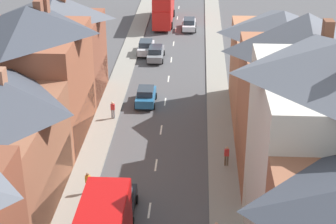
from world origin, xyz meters
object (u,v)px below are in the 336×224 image
car_parked_right_a (146,96)px  car_mid_white (121,203)px  pedestrian_mid_right (88,182)px  double_decker_bus_mid_street (164,3)px  car_parked_right_b (146,47)px  pedestrian_far_right (113,109)px  car_parked_left_a (189,24)px  car_near_blue (156,53)px  pedestrian_far_left (227,155)px

car_parked_right_a → car_mid_white: car_mid_white is taller
pedestrian_mid_right → double_decker_bus_mid_street: bearing=86.6°
car_mid_white → car_parked_right_b: (-1.30, 32.44, -0.01)m
car_parked_right_b → pedestrian_far_right: pedestrian_far_right is taller
car_parked_right_a → car_mid_white: 17.93m
car_parked_right_a → car_mid_white: size_ratio=0.96×
car_parked_right_a → car_parked_right_b: car_parked_right_a is taller
car_parked_left_a → car_mid_white: 42.81m
car_parked_right_a → double_decker_bus_mid_street: bearing=90.0°
car_near_blue → pedestrian_far_left: bearing=-73.4°
double_decker_bus_mid_street → car_parked_right_b: 13.65m
car_parked_right_a → pedestrian_mid_right: (-2.61, -15.70, 0.19)m
car_mid_white → pedestrian_far_right: pedestrian_far_right is taller
car_parked_right_a → pedestrian_mid_right: bearing=-99.4°
car_mid_white → car_parked_right_b: size_ratio=1.00×
car_mid_white → pedestrian_far_left: size_ratio=2.52×
car_parked_left_a → car_parked_right_b: car_parked_right_b is taller
double_decker_bus_mid_street → car_parked_right_a: 28.02m
double_decker_bus_mid_street → car_near_blue: double_decker_bus_mid_street is taller
double_decker_bus_mid_street → car_parked_left_a: double_decker_bus_mid_street is taller
car_parked_left_a → pedestrian_mid_right: bearing=-98.7°
pedestrian_mid_right → pedestrian_far_left: 10.68m
car_near_blue → pedestrian_far_right: size_ratio=2.85×
car_near_blue → pedestrian_mid_right: 28.43m
pedestrian_mid_right → car_parked_right_b: bearing=87.5°
car_near_blue → car_parked_right_a: 12.61m
double_decker_bus_mid_street → pedestrian_far_right: size_ratio=6.71×
car_parked_right_b → pedestrian_far_right: 18.14m
car_near_blue → car_parked_left_a: (3.60, 12.12, -0.01)m
car_near_blue → pedestrian_far_left: pedestrian_far_left is taller
car_parked_left_a → pedestrian_far_left: pedestrian_far_left is taller
car_parked_left_a → car_parked_right_a: size_ratio=1.13×
double_decker_bus_mid_street → pedestrian_mid_right: (-2.60, -43.65, -1.78)m
car_near_blue → car_mid_white: (0.00, -30.54, 0.04)m
double_decker_bus_mid_street → car_parked_right_b: (-1.29, -13.45, -1.97)m
double_decker_bus_mid_street → car_parked_left_a: size_ratio=2.45×
car_parked_right_b → pedestrian_far_left: pedestrian_far_left is taller
double_decker_bus_mid_street → car_parked_right_a: (0.01, -27.95, -1.97)m
double_decker_bus_mid_street → pedestrian_far_right: 31.69m
car_near_blue → car_parked_right_a: bearing=-90.0°
double_decker_bus_mid_street → car_mid_white: double_decker_bus_mid_street is taller
car_mid_white → pedestrian_mid_right: size_ratio=2.52×
double_decker_bus_mid_street → car_parked_right_b: bearing=-95.5°
car_near_blue → car_parked_right_b: 2.30m
double_decker_bus_mid_street → car_mid_white: 45.93m
car_parked_right_a → pedestrian_far_left: (7.16, -11.38, 0.19)m
car_mid_white → pedestrian_far_right: size_ratio=2.52×
car_parked_right_b → pedestrian_far_right: size_ratio=2.52×
car_parked_right_b → pedestrian_mid_right: 30.23m
car_near_blue → pedestrian_mid_right: (-2.61, -28.31, 0.22)m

